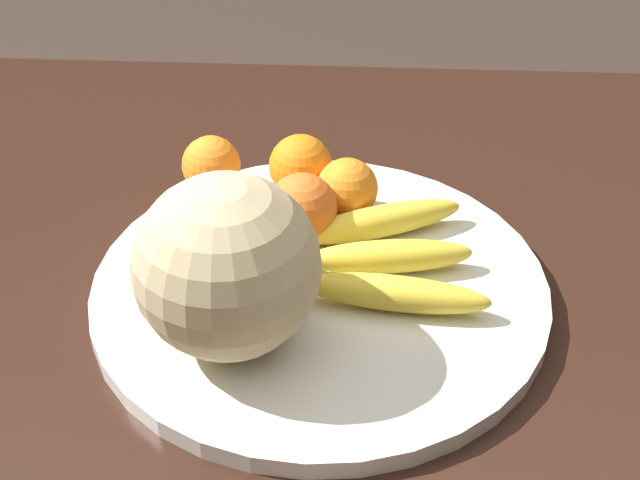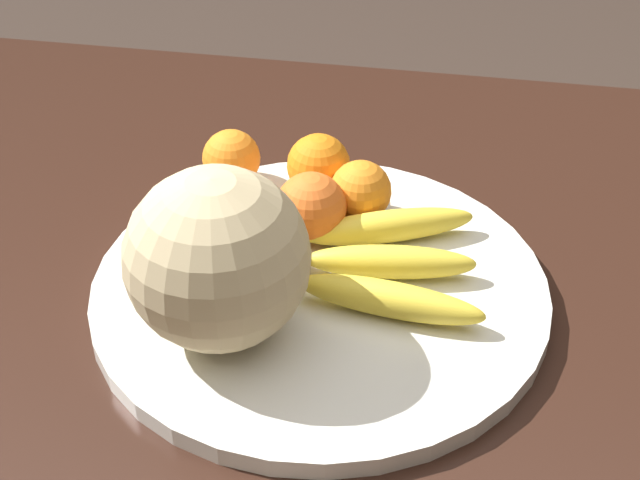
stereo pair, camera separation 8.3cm
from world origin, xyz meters
name	(u,v)px [view 1 (the left image)]	position (x,y,z in m)	size (l,w,h in m)	color
kitchen_table	(383,352)	(0.00, 0.00, 0.65)	(1.52, 0.97, 0.74)	black
fruit_bowl	(320,288)	(-0.07, -0.02, 0.75)	(0.44, 0.44, 0.02)	silver
melon	(227,266)	(-0.14, -0.10, 0.84)	(0.16, 0.16, 0.16)	#C6B284
banana_bunch	(385,256)	(0.00, 0.00, 0.78)	(0.19, 0.19, 0.03)	brown
orange_front_left	(302,208)	(-0.09, 0.05, 0.80)	(0.07, 0.07, 0.07)	orange
orange_front_right	(211,165)	(-0.19, 0.13, 0.79)	(0.06, 0.06, 0.06)	orange
orange_mid_center	(232,232)	(-0.15, 0.01, 0.80)	(0.07, 0.07, 0.07)	orange
orange_back_left	(301,166)	(-0.09, 0.13, 0.80)	(0.07, 0.07, 0.07)	orange
orange_back_right	(347,189)	(-0.04, 0.09, 0.79)	(0.06, 0.06, 0.06)	orange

